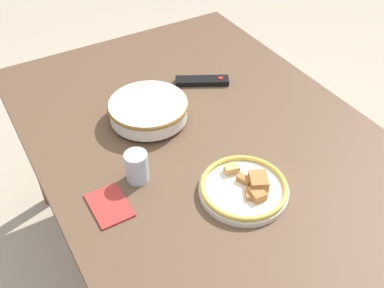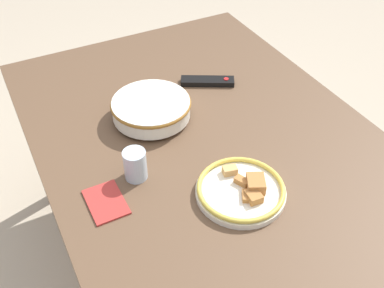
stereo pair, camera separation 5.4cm
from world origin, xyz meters
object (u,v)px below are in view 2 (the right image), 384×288
at_px(noodle_bowl, 151,108).
at_px(drinking_glass, 135,165).
at_px(food_plate, 242,190).
at_px(tv_remote, 208,81).

height_order(noodle_bowl, drinking_glass, drinking_glass).
bearing_deg(drinking_glass, noodle_bowl, 147.06).
relative_size(food_plate, drinking_glass, 2.68).
bearing_deg(tv_remote, noodle_bowl, -41.51).
relative_size(tv_remote, drinking_glass, 2.09).
relative_size(food_plate, tv_remote, 1.28).
distance_m(noodle_bowl, drinking_glass, 0.28).
height_order(food_plate, tv_remote, food_plate).
xyz_separation_m(food_plate, tv_remote, (-0.53, 0.19, -0.01)).
distance_m(noodle_bowl, food_plate, 0.44).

